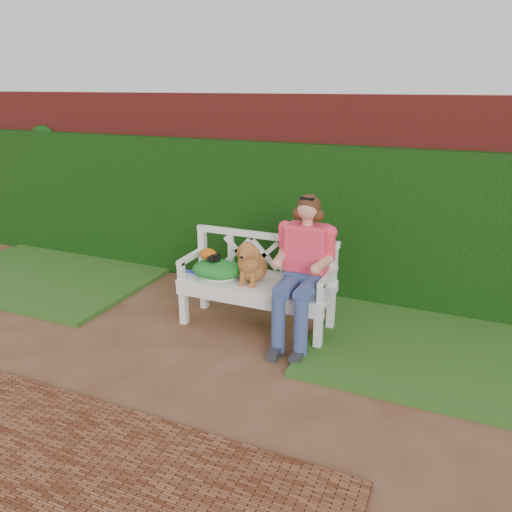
% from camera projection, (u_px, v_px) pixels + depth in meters
% --- Properties ---
extents(ground, '(60.00, 60.00, 0.00)m').
position_uv_depth(ground, '(177.00, 345.00, 4.63)').
color(ground, brown).
extents(brick_wall, '(10.00, 0.30, 2.20)m').
position_uv_depth(brick_wall, '(258.00, 191.00, 5.92)').
color(brick_wall, maroon).
rests_on(brick_wall, ground).
extents(ivy_hedge, '(10.00, 0.18, 1.70)m').
position_uv_depth(ivy_hedge, '(251.00, 215.00, 5.81)').
color(ivy_hedge, '#1A5610').
rests_on(ivy_hedge, ground).
extents(grass_left, '(2.60, 2.00, 0.05)m').
position_uv_depth(grass_left, '(53.00, 274.00, 6.30)').
color(grass_left, '#1A4110').
rests_on(grass_left, ground).
extents(grass_right, '(2.60, 2.00, 0.05)m').
position_uv_depth(grass_right, '(458.00, 350.00, 4.50)').
color(grass_right, '#1A4110').
rests_on(grass_right, ground).
extents(brick_paving, '(4.00, 1.20, 0.03)m').
position_uv_depth(brick_paving, '(46.00, 455.00, 3.24)').
color(brick_paving, '#502312').
rests_on(brick_paving, ground).
extents(garden_bench, '(1.61, 0.70, 0.48)m').
position_uv_depth(garden_bench, '(256.00, 305.00, 4.91)').
color(garden_bench, white).
rests_on(garden_bench, ground).
extents(seated_woman, '(0.65, 0.82, 1.35)m').
position_uv_depth(seated_woman, '(304.00, 272.00, 4.56)').
color(seated_woman, '#D23A59').
rests_on(seated_woman, ground).
extents(dog, '(0.37, 0.45, 0.44)m').
position_uv_depth(dog, '(252.00, 260.00, 4.77)').
color(dog, '#8D5F3E').
rests_on(dog, garden_bench).
extents(tennis_racket, '(0.71, 0.38, 0.03)m').
position_uv_depth(tennis_racket, '(215.00, 276.00, 4.95)').
color(tennis_racket, white).
rests_on(tennis_racket, garden_bench).
extents(green_bag, '(0.60, 0.52, 0.17)m').
position_uv_depth(green_bag, '(217.00, 269.00, 4.94)').
color(green_bag, '#216B2D').
rests_on(green_bag, garden_bench).
extents(camera_item, '(0.13, 0.11, 0.07)m').
position_uv_depth(camera_item, '(214.00, 257.00, 4.90)').
color(camera_item, black).
rests_on(camera_item, green_bag).
extents(baseball_glove, '(0.21, 0.17, 0.11)m').
position_uv_depth(baseball_glove, '(208.00, 254.00, 4.93)').
color(baseball_glove, '#C0590D').
rests_on(baseball_glove, green_bag).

